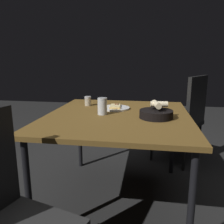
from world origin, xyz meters
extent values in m
plane|color=black|center=(0.00, 0.00, 0.00)|extent=(8.00, 8.00, 0.00)
cube|color=brown|center=(0.00, 0.00, 0.69)|extent=(1.17, 1.06, 0.03)
cylinder|color=black|center=(-0.53, -0.47, 0.34)|extent=(0.04, 0.04, 0.68)
cylinder|color=black|center=(0.53, -0.47, 0.34)|extent=(0.04, 0.04, 0.68)
cylinder|color=black|center=(-0.53, 0.47, 0.34)|extent=(0.04, 0.04, 0.68)
cylinder|color=black|center=(0.53, 0.47, 0.34)|extent=(0.04, 0.04, 0.68)
cylinder|color=white|center=(0.19, 0.05, 0.72)|extent=(0.24, 0.24, 0.01)
cube|color=#DBAF5D|center=(0.19, 0.05, 0.73)|extent=(0.16, 0.10, 0.01)
cube|color=beige|center=(0.19, 0.05, 0.74)|extent=(0.15, 0.09, 0.01)
sphere|color=brown|center=(0.23, 0.03, 0.74)|extent=(0.02, 0.02, 0.02)
sphere|color=brown|center=(0.22, 0.05, 0.74)|extent=(0.02, 0.02, 0.02)
sphere|color=brown|center=(0.22, 0.03, 0.74)|extent=(0.02, 0.02, 0.02)
cylinder|color=black|center=(-0.06, -0.28, 0.74)|extent=(0.23, 0.23, 0.06)
cylinder|color=beige|center=(-0.04, -0.30, 0.80)|extent=(0.05, 0.12, 0.04)
cylinder|color=beige|center=(-0.06, -0.28, 0.81)|extent=(0.14, 0.07, 0.04)
cylinder|color=#B32214|center=(-0.01, -0.29, 0.73)|extent=(0.06, 0.06, 0.03)
cylinder|color=silver|center=(-0.02, 0.12, 0.77)|extent=(0.07, 0.07, 0.13)
cylinder|color=orange|center=(-0.02, 0.12, 0.76)|extent=(0.06, 0.06, 0.09)
cylinder|color=#BFB299|center=(0.29, 0.31, 0.74)|extent=(0.06, 0.06, 0.07)
cylinder|color=maroon|center=(0.29, 0.31, 0.73)|extent=(0.05, 0.05, 0.03)
cylinder|color=#B7B7BC|center=(0.29, 0.31, 0.78)|extent=(0.06, 0.06, 0.01)
cube|color=black|center=(0.85, -0.54, 0.43)|extent=(0.61, 0.61, 0.04)
cube|color=black|center=(0.75, -0.71, 0.70)|extent=(0.37, 0.25, 0.50)
cylinder|color=black|center=(1.11, -0.48, 0.21)|extent=(0.03, 0.03, 0.41)
cylinder|color=black|center=(0.79, -0.28, 0.21)|extent=(0.03, 0.03, 0.41)
cylinder|color=black|center=(0.91, -0.80, 0.21)|extent=(0.03, 0.03, 0.41)
cylinder|color=black|center=(0.59, -0.60, 0.21)|extent=(0.03, 0.03, 0.41)
camera|label=1|loc=(-1.66, -0.22, 1.11)|focal=36.96mm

